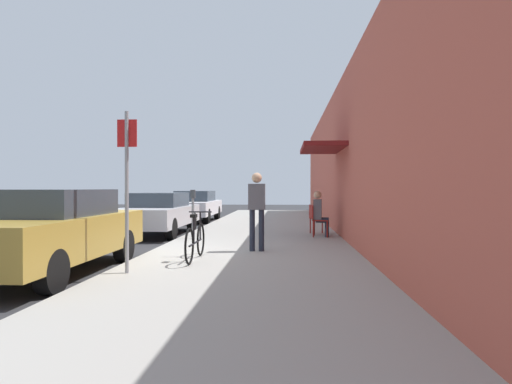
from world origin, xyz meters
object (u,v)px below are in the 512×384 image
at_px(parked_car_0, 50,230).
at_px(cafe_chair_1, 316,217).
at_px(parked_car_2, 195,205).
at_px(bicycle_0, 195,241).
at_px(parking_meter, 193,210).
at_px(cafe_chair_0, 318,219).
at_px(seated_patron_0, 320,212).
at_px(street_sign, 127,179).
at_px(parked_car_1, 158,213).
at_px(pedestrian_standing, 257,205).

bearing_deg(parked_car_0, cafe_chair_1, 49.71).
height_order(parked_car_2, bicycle_0, parked_car_2).
xyz_separation_m(parking_meter, cafe_chair_0, (3.40, 0.72, -0.26)).
height_order(parking_meter, seated_patron_0, parking_meter).
relative_size(street_sign, cafe_chair_1, 2.99).
xyz_separation_m(parked_car_1, cafe_chair_1, (4.95, -0.55, -0.08)).
height_order(parked_car_1, cafe_chair_1, parked_car_1).
bearing_deg(street_sign, cafe_chair_1, 61.05).
height_order(parked_car_0, pedestrian_standing, pedestrian_standing).
bearing_deg(seated_patron_0, cafe_chair_0, 173.73).
xyz_separation_m(bicycle_0, cafe_chair_1, (2.61, 4.92, 0.14)).
relative_size(parked_car_0, street_sign, 1.69).
bearing_deg(street_sign, seated_patron_0, 57.42).
xyz_separation_m(seated_patron_0, pedestrian_standing, (-1.58, -2.92, 0.30)).
relative_size(parked_car_1, cafe_chair_0, 5.06).
bearing_deg(bicycle_0, cafe_chair_0, 57.99).
bearing_deg(parking_meter, pedestrian_standing, -49.69).
bearing_deg(bicycle_0, parked_car_0, -158.43).
bearing_deg(parking_meter, bicycle_0, -77.17).
distance_m(parked_car_0, seated_patron_0, 7.15).
height_order(parking_meter, bicycle_0, parking_meter).
bearing_deg(parked_car_1, street_sign, -77.54).
xyz_separation_m(cafe_chair_0, cafe_chair_1, (0.00, 0.74, 0.00)).
bearing_deg(street_sign, parking_meter, 89.40).
bearing_deg(cafe_chair_1, parking_meter, -156.84).
bearing_deg(parking_meter, street_sign, -90.60).
bearing_deg(parked_car_2, street_sign, -83.13).
distance_m(parked_car_2, bicycle_0, 11.37).
distance_m(street_sign, cafe_chair_1, 7.20).
xyz_separation_m(bicycle_0, pedestrian_standing, (1.09, 1.25, 0.64)).
bearing_deg(parked_car_1, parking_meter, -52.24).
bearing_deg(seated_patron_0, cafe_chair_1, 94.42).
height_order(street_sign, cafe_chair_0, street_sign).
distance_m(parked_car_1, cafe_chair_1, 4.98).
distance_m(bicycle_0, cafe_chair_0, 4.93).
bearing_deg(pedestrian_standing, seated_patron_0, 61.51).
relative_size(parked_car_2, cafe_chair_1, 5.06).
bearing_deg(cafe_chair_1, cafe_chair_0, -90.17).
relative_size(parked_car_1, bicycle_0, 2.57).
relative_size(parking_meter, seated_patron_0, 1.02).
xyz_separation_m(parked_car_0, parked_car_1, (0.00, 6.39, -0.06)).
relative_size(parking_meter, pedestrian_standing, 0.78).
distance_m(bicycle_0, seated_patron_0, 4.97).
bearing_deg(cafe_chair_1, bicycle_0, -117.99).
bearing_deg(cafe_chair_0, parked_car_0, -134.14).
bearing_deg(pedestrian_standing, parked_car_2, 109.13).
relative_size(parked_car_0, bicycle_0, 2.57).
bearing_deg(bicycle_0, parked_car_2, 101.87).
distance_m(parked_car_0, bicycle_0, 2.53).
bearing_deg(parked_car_0, bicycle_0, 21.57).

